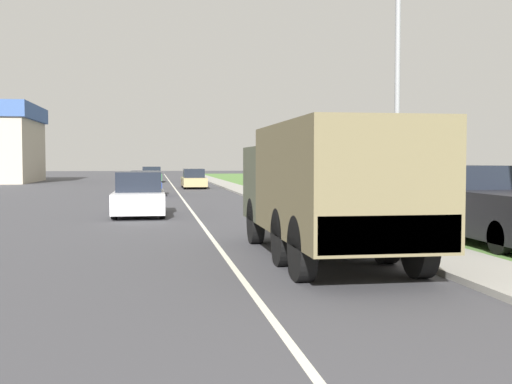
% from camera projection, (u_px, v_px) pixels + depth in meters
% --- Properties ---
extents(ground_plane, '(180.00, 180.00, 0.00)m').
position_uv_depth(ground_plane, '(178.00, 193.00, 41.05)').
color(ground_plane, '#424247').
extents(lane_centre_stripe, '(0.12, 120.00, 0.00)m').
position_uv_depth(lane_centre_stripe, '(178.00, 193.00, 41.05)').
color(lane_centre_stripe, silver).
rests_on(lane_centre_stripe, ground).
extents(sidewalk_right, '(1.80, 120.00, 0.12)m').
position_uv_depth(sidewalk_right, '(248.00, 192.00, 41.75)').
color(sidewalk_right, '#9E9B93').
rests_on(sidewalk_right, ground).
extents(grass_strip_right, '(7.00, 120.00, 0.02)m').
position_uv_depth(grass_strip_right, '(314.00, 192.00, 42.44)').
color(grass_strip_right, '#56843D').
rests_on(grass_strip_right, ground).
extents(military_truck, '(2.45, 7.75, 2.82)m').
position_uv_depth(military_truck, '(327.00, 184.00, 13.50)').
color(military_truck, '#474C38').
rests_on(military_truck, ground).
extents(car_nearest_ahead, '(1.90, 4.75, 1.67)m').
position_uv_depth(car_nearest_ahead, '(139.00, 196.00, 24.48)').
color(car_nearest_ahead, silver).
rests_on(car_nearest_ahead, ground).
extents(car_second_ahead, '(1.92, 4.18, 1.49)m').
position_uv_depth(car_second_ahead, '(146.00, 184.00, 38.44)').
color(car_second_ahead, navy).
rests_on(car_second_ahead, ground).
extents(car_third_ahead, '(1.74, 4.71, 1.47)m').
position_uv_depth(car_third_ahead, '(194.00, 179.00, 48.61)').
color(car_third_ahead, tan).
rests_on(car_third_ahead, ground).
extents(car_fourth_ahead, '(1.94, 4.72, 1.51)m').
position_uv_depth(car_fourth_ahead, '(152.00, 175.00, 62.20)').
color(car_fourth_ahead, '#336B3D').
rests_on(car_fourth_ahead, ground).
extents(pickup_truck, '(1.93, 5.67, 1.95)m').
position_uv_depth(pickup_truck, '(486.00, 206.00, 16.39)').
color(pickup_truck, black).
rests_on(pickup_truck, grass_strip_right).
extents(lamp_post, '(1.69, 0.24, 7.02)m').
position_uv_depth(lamp_post, '(390.00, 76.00, 16.64)').
color(lamp_post, gray).
rests_on(lamp_post, sidewalk_right).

